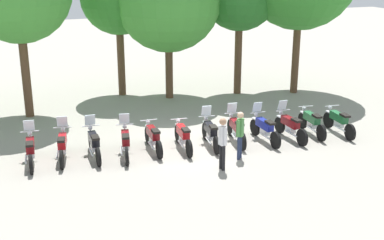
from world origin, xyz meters
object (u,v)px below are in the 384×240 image
at_px(motorcycle_5, 183,136).
at_px(person_0, 223,140).
at_px(motorcycle_4, 153,137).
at_px(motorcycle_9, 290,126).
at_px(motorcycle_8, 264,128).
at_px(motorcycle_2, 94,143).
at_px(motorcycle_7, 236,129).
at_px(motorcycle_11, 339,121).
at_px(person_1, 240,132).
at_px(motorcycle_1, 63,145).
at_px(motorcycle_3, 126,142).
at_px(motorcycle_0, 31,150).
at_px(motorcycle_10, 312,122).
at_px(motorcycle_6, 210,133).

xyz_separation_m(motorcycle_5, person_0, (0.60, -2.14, 0.53)).
distance_m(motorcycle_4, motorcycle_9, 5.23).
distance_m(motorcycle_5, motorcycle_8, 3.13).
relative_size(motorcycle_2, motorcycle_7, 1.00).
bearing_deg(motorcycle_11, person_0, 110.00).
bearing_deg(motorcycle_5, motorcycle_4, 80.98).
bearing_deg(person_1, motorcycle_4, 10.89).
xyz_separation_m(motorcycle_9, person_1, (-2.63, -1.12, 0.46)).
relative_size(motorcycle_1, person_0, 1.24).
xyz_separation_m(motorcycle_1, person_0, (4.75, -2.65, 0.52)).
bearing_deg(motorcycle_3, motorcycle_4, -69.74).
xyz_separation_m(motorcycle_0, person_0, (5.79, -2.60, 0.52)).
xyz_separation_m(motorcycle_11, person_0, (-5.64, -1.63, 0.53)).
relative_size(motorcycle_2, motorcycle_4, 1.00).
height_order(motorcycle_2, motorcycle_11, motorcycle_2).
relative_size(motorcycle_5, motorcycle_8, 1.00).
bearing_deg(motorcycle_10, motorcycle_8, 97.39).
bearing_deg(motorcycle_7, motorcycle_9, -91.70).
bearing_deg(motorcycle_5, motorcycle_1, 87.32).
bearing_deg(motorcycle_0, motorcycle_6, -90.52).
bearing_deg(person_0, motorcycle_2, 138.85).
relative_size(motorcycle_7, person_0, 1.24).
bearing_deg(motorcycle_6, motorcycle_0, 92.37).
bearing_deg(motorcycle_7, motorcycle_11, -88.56).
relative_size(motorcycle_3, person_0, 1.24).
bearing_deg(motorcycle_1, motorcycle_10, -84.46).
distance_m(motorcycle_0, motorcycle_10, 10.41).
height_order(motorcycle_1, motorcycle_3, same).
distance_m(motorcycle_7, person_1, 1.66).
bearing_deg(motorcycle_3, motorcycle_9, -83.00).
height_order(motorcycle_0, motorcycle_1, same).
xyz_separation_m(motorcycle_3, motorcycle_9, (6.22, -0.46, 0.00)).
relative_size(motorcycle_0, motorcycle_2, 1.00).
xyz_separation_m(motorcycle_1, motorcycle_4, (3.11, -0.27, -0.01)).
height_order(motorcycle_3, motorcycle_8, same).
relative_size(motorcycle_9, person_0, 1.25).
bearing_deg(motorcycle_7, motorcycle_6, 99.98).
bearing_deg(motorcycle_8, motorcycle_10, -89.33).
distance_m(motorcycle_6, motorcycle_10, 4.16).
relative_size(motorcycle_8, person_1, 1.31).
relative_size(motorcycle_8, motorcycle_10, 1.00).
distance_m(motorcycle_0, motorcycle_2, 2.08).
relative_size(motorcycle_4, motorcycle_10, 1.00).
height_order(motorcycle_8, person_0, person_0).
bearing_deg(motorcycle_1, motorcycle_4, -84.90).
bearing_deg(motorcycle_2, motorcycle_10, -93.07).
distance_m(motorcycle_3, motorcycle_8, 5.20).
bearing_deg(person_1, motorcycle_1, 25.62).
relative_size(motorcycle_3, motorcycle_4, 0.99).
bearing_deg(motorcycle_0, motorcycle_4, -88.90).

